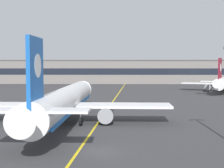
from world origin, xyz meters
name	(u,v)px	position (x,y,z in m)	size (l,w,h in m)	color
ground_plane	(98,151)	(0.00, 0.00, 0.00)	(400.00, 400.00, 0.00)	#353538
taxiway_centreline	(107,109)	(0.00, 30.00, 0.00)	(0.30, 180.00, 0.01)	yellow
airliner_foreground	(65,101)	(-5.93, 15.33, 3.37)	(32.10, 41.46, 11.65)	white
safety_cone_by_nose_gear	(85,107)	(-4.57, 30.91, 0.26)	(0.44, 0.44, 0.55)	orange
terminal_building	(113,72)	(0.16, 115.03, 5.44)	(166.29, 12.40, 10.87)	slate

